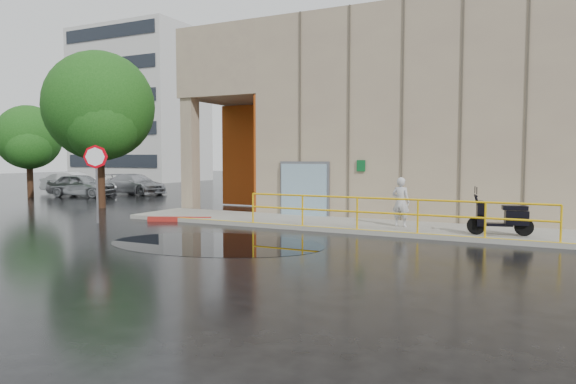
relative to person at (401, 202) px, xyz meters
name	(u,v)px	position (x,y,z in m)	size (l,w,h in m)	color
ground	(214,241)	(-4.40, -4.32, -0.96)	(120.00, 120.00, 0.00)	black
sidewalk	(390,227)	(-0.40, 0.18, -0.89)	(20.00, 3.00, 0.15)	gray
building	(456,116)	(0.70, 6.67, 3.24)	(20.00, 10.17, 8.00)	gray
guardrail	(387,214)	(-0.15, -1.17, -0.28)	(9.56, 0.06, 1.03)	yellow
distant_building	(140,106)	(-32.40, 23.66, 6.54)	(12.00, 8.08, 15.00)	silver
person	(401,202)	(0.00, 0.00, 0.00)	(0.59, 0.39, 1.62)	#BABABF
scooter	(501,208)	(3.07, -0.55, 0.00)	(1.86, 0.96, 1.41)	black
stop_sign	(96,167)	(-10.49, -2.90, 1.10)	(0.73, 0.52, 2.86)	slate
red_curb	(179,219)	(-8.06, -1.22, -0.87)	(2.40, 0.18, 0.18)	maroon
puddle	(215,244)	(-4.06, -4.71, -0.96)	(6.21, 3.82, 0.01)	black
car_a	(81,185)	(-20.91, 5.73, -0.26)	(1.66, 4.12, 1.41)	silver
car_b	(75,183)	(-23.77, 7.74, -0.27)	(1.47, 4.21, 1.39)	silver
car_c	(136,184)	(-19.40, 8.76, -0.31)	(1.83, 4.51, 1.31)	#ACAEB4
tree_near	(100,110)	(-14.43, 1.13, 3.63)	(5.09, 5.09, 7.34)	black
tree_far	(29,140)	(-23.03, 3.87, 2.46)	(3.80, 3.77, 5.46)	black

